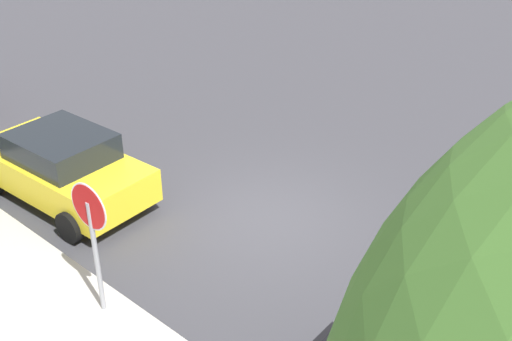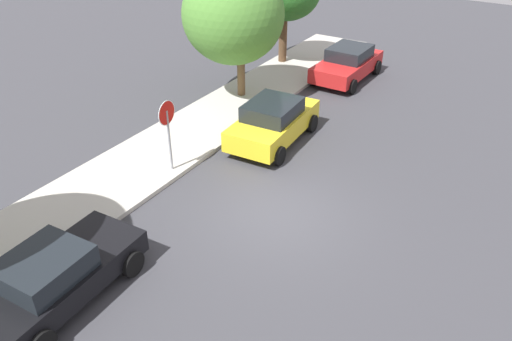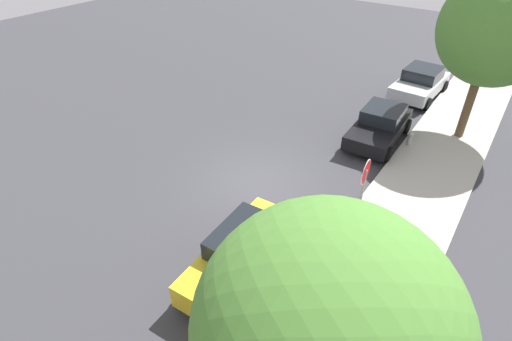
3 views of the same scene
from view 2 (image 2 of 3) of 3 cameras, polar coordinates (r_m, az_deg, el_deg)
The scene contains 8 objects.
ground_plane at distance 14.12m, azimuth 2.37°, elevation -4.89°, with size 60.00×60.00×0.00m, color #38383D.
sidewalk_curb at distance 16.69m, azimuth -12.77°, elevation 0.82°, with size 32.00×3.03×0.14m, color #B2ADA3.
stop_sign at distance 15.33m, azimuth -10.05°, elevation 5.19°, with size 0.78×0.08×2.47m.
parked_car_yellow at distance 17.42m, azimuth 1.98°, elevation 5.63°, with size 4.09×2.19×1.53m.
parked_car_black at distance 11.98m, azimuth -21.86°, elevation -11.08°, with size 4.01×2.08×1.41m.
parked_car_red at distance 23.36m, azimuth 10.42°, elevation 11.95°, with size 4.20×2.11×1.48m.
street_tree_mid_block at distance 20.15m, azimuth -2.62°, elevation 17.31°, with size 3.98×3.98×5.35m.
fire_hydrant at distance 13.02m, azimuth -25.57°, elevation -10.23°, with size 0.30×0.22×0.72m.
Camera 2 is at (-9.96, -5.49, 8.38)m, focal length 35.00 mm.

